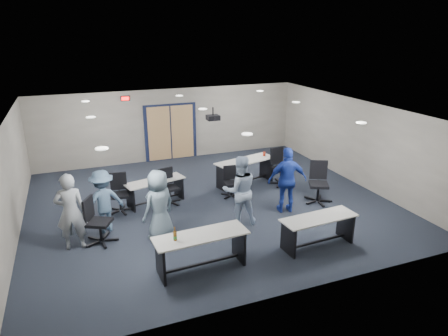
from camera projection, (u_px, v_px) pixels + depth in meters
name	position (u px, v px, depth m)	size (l,w,h in m)	color
floor	(210.00, 203.00, 11.60)	(10.00, 10.00, 0.00)	black
back_wall	(170.00, 125.00, 15.11)	(10.00, 0.04, 2.70)	gray
front_wall	(291.00, 231.00, 7.20)	(10.00, 0.04, 2.70)	gray
left_wall	(10.00, 183.00, 9.45)	(0.04, 9.00, 2.70)	gray
right_wall	(356.00, 142.00, 12.86)	(0.04, 9.00, 2.70)	gray
ceiling	(209.00, 111.00, 10.71)	(10.00, 9.00, 0.04)	white
double_door	(171.00, 133.00, 15.18)	(2.00, 0.07, 2.20)	black
exit_sign	(125.00, 98.00, 14.15)	(0.32, 0.07, 0.18)	black
ceiling_projector	(213.00, 118.00, 11.35)	(0.35, 0.32, 0.37)	black
ceiling_can_lights	(206.00, 111.00, 10.94)	(6.24, 5.74, 0.02)	white
table_front_left	(201.00, 245.00, 8.27)	(2.00, 0.76, 1.09)	#A3A19A
table_front_right	(318.00, 226.00, 9.17)	(1.85, 0.71, 0.74)	#A3A19A
table_back_left	(155.00, 188.00, 11.45)	(1.81, 0.98, 0.70)	#A3A19A
table_back_right	(246.00, 168.00, 12.83)	(2.13, 1.16, 0.96)	#A3A19A
chair_back_a	(120.00, 193.00, 10.91)	(0.67, 0.67, 1.07)	black
chair_back_b	(169.00, 187.00, 11.42)	(0.65, 0.65, 1.03)	black
chair_back_c	(231.00, 182.00, 11.91)	(0.58, 0.58, 0.92)	black
chair_back_d	(281.00, 167.00, 12.80)	(0.75, 0.75, 1.20)	black
chair_loose_left	(99.00, 221.00, 9.30)	(0.71, 0.71, 1.13)	black
chair_loose_right	(319.00, 183.00, 11.47)	(0.75, 0.75, 1.20)	black
person_gray	(71.00, 212.00, 8.95)	(0.67, 0.44, 1.83)	#8E949B
person_plaid	(159.00, 205.00, 9.38)	(0.85, 0.55, 1.74)	slate
person_lightblue	(240.00, 190.00, 10.13)	(0.89, 0.69, 1.83)	#9BB0CE
person_navy	(287.00, 180.00, 10.80)	(1.07, 0.45, 1.83)	#1C349C
person_back	(103.00, 201.00, 9.77)	(1.03, 0.59, 1.60)	#486482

